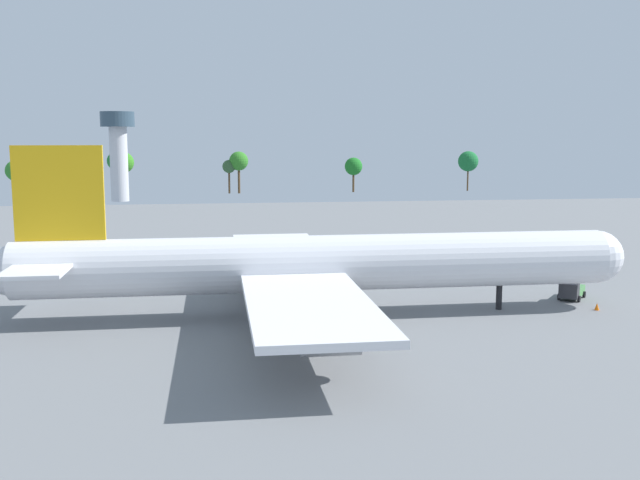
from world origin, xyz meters
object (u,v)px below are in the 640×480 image
pushback_tractor (571,291)px  safety_cone_nose (597,307)px  control_tower (118,145)px  cargo_airplane (316,264)px

pushback_tractor → safety_cone_nose: bearing=-88.5°
pushback_tractor → control_tower: control_tower is taller
cargo_airplane → safety_cone_nose: 33.44m
safety_cone_nose → control_tower: 175.85m
safety_cone_nose → cargo_airplane: bearing=176.4°
cargo_airplane → safety_cone_nose: size_ratio=85.73×
control_tower → pushback_tractor: bearing=-64.3°
safety_cone_nose → control_tower: (-73.70, 158.75, 17.03)m
pushback_tractor → safety_cone_nose: 6.04m
cargo_airplane → pushback_tractor: size_ratio=13.97×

